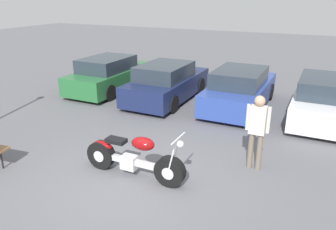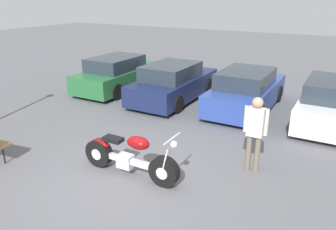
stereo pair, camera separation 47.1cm
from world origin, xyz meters
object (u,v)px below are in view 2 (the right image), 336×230
object	(u,v)px
parked_car_blue	(246,91)
motorcycle	(129,157)
parked_car_white	(332,103)
parked_car_green	(119,74)
person_standing	(255,128)
parked_car_navy	(173,83)

from	to	relation	value
parked_car_blue	motorcycle	bearing A→B (deg)	-99.24
parked_car_blue	parked_car_white	xyz separation A→B (m)	(2.64, 0.01, 0.00)
parked_car_green	person_standing	size ratio (longest dim) A/B	2.44
parked_car_navy	parked_car_blue	bearing A→B (deg)	6.39
parked_car_navy	person_standing	distance (m)	5.51
motorcycle	parked_car_blue	xyz separation A→B (m)	(0.90, 5.53, 0.21)
motorcycle	person_standing	xyz separation A→B (m)	(2.27, 1.48, 0.59)
parked_car_green	parked_car_navy	xyz separation A→B (m)	(2.64, -0.18, 0.00)
parked_car_green	parked_car_blue	distance (m)	5.28
motorcycle	parked_car_navy	distance (m)	5.52
parked_car_blue	parked_car_white	world-z (taller)	same
motorcycle	parked_car_navy	size ratio (longest dim) A/B	0.56
parked_car_green	person_standing	world-z (taller)	person_standing
parked_car_green	parked_car_navy	size ratio (longest dim) A/B	1.00
parked_car_green	parked_car_blue	size ratio (longest dim) A/B	1.00
person_standing	parked_car_white	bearing A→B (deg)	72.67
person_standing	parked_car_blue	bearing A→B (deg)	108.67
parked_car_green	parked_car_blue	xyz separation A→B (m)	(5.28, 0.12, 0.00)
parked_car_navy	person_standing	xyz separation A→B (m)	(4.01, -3.76, 0.38)
person_standing	parked_car_green	bearing A→B (deg)	149.38
parked_car_green	parked_car_navy	world-z (taller)	same
parked_car_navy	parked_car_white	xyz separation A→B (m)	(5.28, 0.31, 0.00)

